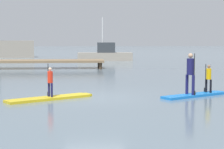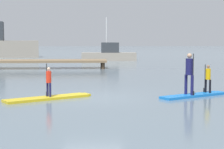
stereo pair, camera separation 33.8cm
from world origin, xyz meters
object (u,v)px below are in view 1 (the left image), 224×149
at_px(paddler_child_solo, 50,80).
at_px(paddler_adult, 190,71).
at_px(paddler_child_front, 208,77).
at_px(paddleboard_near, 50,98).
at_px(paddleboard_far, 195,95).
at_px(fishing_boat_green_midground, 105,54).

bearing_deg(paddler_child_solo, paddler_adult, 2.15).
bearing_deg(paddler_child_solo, paddler_child_front, 6.68).
distance_m(paddleboard_near, paddleboard_far, 5.96).
bearing_deg(paddleboard_far, fishing_boat_green_midground, 94.28).
height_order(paddler_adult, fishing_boat_green_midground, fishing_boat_green_midground).
distance_m(paddler_child_solo, fishing_boat_green_midground, 28.31).
distance_m(paddler_adult, fishing_boat_green_midground, 27.89).
xyz_separation_m(paddleboard_far, paddler_adult, (-0.27, -0.16, 1.02)).
relative_size(paddleboard_far, fishing_boat_green_midground, 0.52).
relative_size(paddleboard_near, paddler_child_front, 2.84).
xyz_separation_m(paddler_child_solo, paddler_child_front, (6.63, 0.78, 0.01)).
bearing_deg(paddler_adult, paddleboard_far, 30.87).
relative_size(paddleboard_near, fishing_boat_green_midground, 0.56).
bearing_deg(paddleboard_near, paddleboard_far, 3.74).
height_order(paddleboard_near, fishing_boat_green_midground, fishing_boat_green_midground).
bearing_deg(paddleboard_near, paddler_child_front, 6.80).
height_order(paddleboard_near, paddler_child_front, paddler_child_front).
relative_size(paddler_child_front, fishing_boat_green_midground, 0.20).
bearing_deg(paddler_child_front, paddler_child_solo, -173.32).
relative_size(paddleboard_far, paddler_adult, 1.85).
bearing_deg(paddler_child_solo, paddleboard_near, -103.08).
bearing_deg(fishing_boat_green_midground, paddler_child_solo, -97.86).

